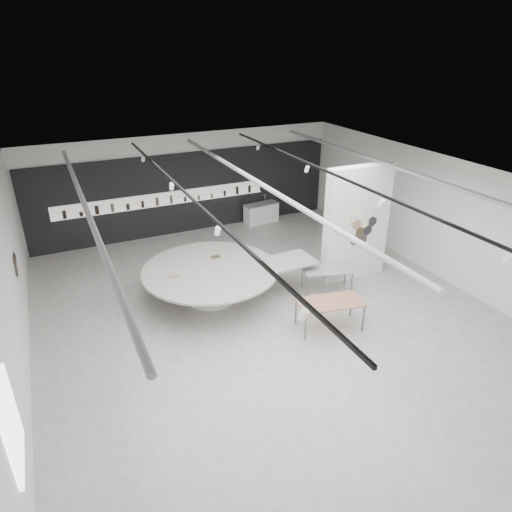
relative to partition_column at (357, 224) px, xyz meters
name	(u,v)px	position (x,y,z in m)	size (l,w,h in m)	color
room	(266,248)	(-3.59, -1.00, 0.27)	(12.02, 14.02, 3.82)	#B7B2AC
back_wall_display	(187,193)	(-3.58, 5.94, -0.26)	(11.80, 0.27, 3.10)	black
partition_column	(357,224)	(0.00, 0.00, 0.00)	(2.20, 0.38, 3.60)	white
display_island	(214,279)	(-4.51, 0.53, -1.15)	(5.09, 4.04, 1.00)	white
sample_table_wood	(330,303)	(-2.30, -2.15, -1.07)	(1.80, 1.15, 0.78)	#9A674F
sample_table_stone	(327,271)	(-1.29, -0.49, -1.13)	(1.58, 1.11, 0.74)	gray
kitchen_counter	(261,213)	(-0.58, 5.51, -1.39)	(1.49, 0.72, 1.13)	white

